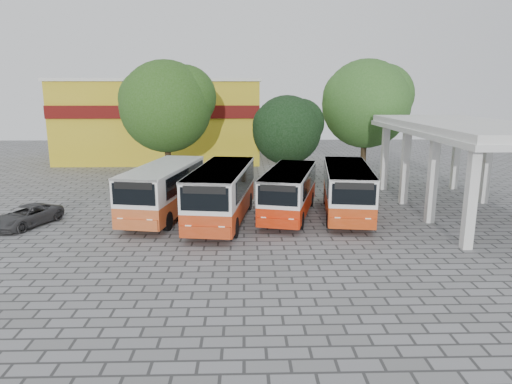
{
  "coord_description": "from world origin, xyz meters",
  "views": [
    {
      "loc": [
        -2.46,
        -22.42,
        7.24
      ],
      "look_at": [
        -1.8,
        3.1,
        1.5
      ],
      "focal_mm": 32.0,
      "sensor_mm": 36.0,
      "label": 1
    }
  ],
  "objects_px": {
    "bus_centre_left": "(222,191)",
    "bus_centre_right": "(289,190)",
    "parked_car": "(27,216)",
    "bus_far_right": "(347,187)",
    "bus_far_left": "(164,187)"
  },
  "relations": [
    {
      "from": "bus_far_left",
      "to": "bus_far_right",
      "type": "relative_size",
      "value": 1.03
    },
    {
      "from": "bus_centre_left",
      "to": "parked_car",
      "type": "bearing_deg",
      "value": -169.29
    },
    {
      "from": "bus_centre_right",
      "to": "bus_far_right",
      "type": "height_order",
      "value": "bus_far_right"
    },
    {
      "from": "bus_far_left",
      "to": "bus_centre_right",
      "type": "distance_m",
      "value": 7.26
    },
    {
      "from": "bus_centre_left",
      "to": "bus_centre_right",
      "type": "distance_m",
      "value": 4.01
    },
    {
      "from": "parked_car",
      "to": "bus_far_left",
      "type": "bearing_deg",
      "value": 35.99
    },
    {
      "from": "bus_centre_right",
      "to": "parked_car",
      "type": "relative_size",
      "value": 2.01
    },
    {
      "from": "bus_centre_right",
      "to": "parked_car",
      "type": "xyz_separation_m",
      "value": [
        -14.42,
        -1.62,
        -1.03
      ]
    },
    {
      "from": "bus_far_left",
      "to": "parked_car",
      "type": "xyz_separation_m",
      "value": [
        -7.17,
        -1.76,
        -1.17
      ]
    },
    {
      "from": "bus_far_right",
      "to": "parked_car",
      "type": "height_order",
      "value": "bus_far_right"
    },
    {
      "from": "bus_centre_left",
      "to": "parked_car",
      "type": "distance_m",
      "value": 10.65
    },
    {
      "from": "bus_far_left",
      "to": "bus_centre_left",
      "type": "xyz_separation_m",
      "value": [
        3.4,
        -1.25,
        0.05
      ]
    },
    {
      "from": "bus_centre_left",
      "to": "bus_far_right",
      "type": "distance_m",
      "value": 7.32
    },
    {
      "from": "bus_centre_left",
      "to": "parked_car",
      "type": "height_order",
      "value": "bus_centre_left"
    },
    {
      "from": "bus_centre_left",
      "to": "bus_centre_right",
      "type": "relative_size",
      "value": 1.1
    }
  ]
}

